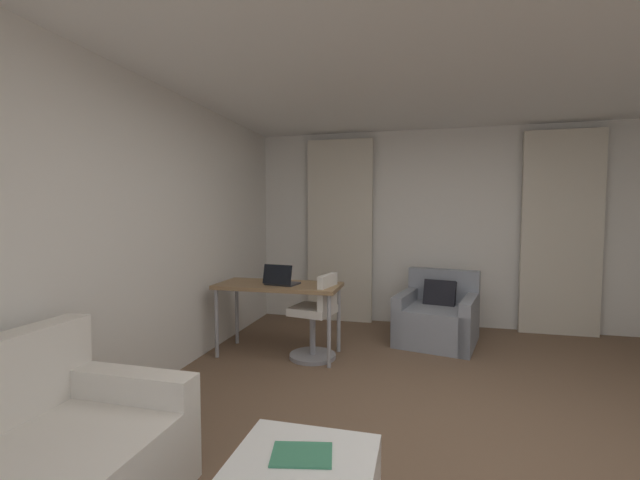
# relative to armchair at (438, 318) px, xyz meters

# --- Properties ---
(ground_plane) EXTENTS (12.00, 12.00, 0.00)m
(ground_plane) POSITION_rel_armchair_xyz_m (0.08, -2.23, -0.28)
(ground_plane) COLOR brown
(wall_window) EXTENTS (5.12, 0.06, 2.60)m
(wall_window) POSITION_rel_armchair_xyz_m (0.08, 0.80, 1.02)
(wall_window) COLOR silver
(wall_window) RESTS_ON ground
(wall_left) EXTENTS (0.06, 6.12, 2.60)m
(wall_left) POSITION_rel_armchair_xyz_m (-2.45, -2.23, 1.02)
(wall_left) COLOR silver
(wall_left) RESTS_ON ground
(ceiling) EXTENTS (5.12, 6.12, 0.06)m
(ceiling) POSITION_rel_armchair_xyz_m (0.08, -2.23, 2.35)
(ceiling) COLOR white
(ceiling) RESTS_ON wall_left
(curtain_left_panel) EXTENTS (0.90, 0.06, 2.50)m
(curtain_left_panel) POSITION_rel_armchair_xyz_m (-1.29, 0.67, 0.97)
(curtain_left_panel) COLOR beige
(curtain_left_panel) RESTS_ON ground
(curtain_right_panel) EXTENTS (0.90, 0.06, 2.50)m
(curtain_right_panel) POSITION_rel_armchair_xyz_m (1.46, 0.67, 0.97)
(curtain_right_panel) COLOR beige
(curtain_right_panel) RESTS_ON ground
(armchair) EXTENTS (1.01, 1.04, 0.81)m
(armchair) POSITION_rel_armchair_xyz_m (0.00, 0.00, 0.00)
(armchair) COLOR gray
(armchair) RESTS_ON ground
(desk) EXTENTS (1.29, 0.58, 0.75)m
(desk) POSITION_rel_armchair_xyz_m (-1.64, -0.85, 0.41)
(desk) COLOR olive
(desk) RESTS_ON ground
(desk_chair) EXTENTS (0.48, 0.48, 0.88)m
(desk_chair) POSITION_rel_armchair_xyz_m (-1.23, -0.87, 0.12)
(desk_chair) COLOR gray
(desk_chair) RESTS_ON ground
(laptop) EXTENTS (0.36, 0.30, 0.22)m
(laptop) POSITION_rel_armchair_xyz_m (-1.60, -0.90, 0.52)
(laptop) COLOR #2D2D33
(laptop) RESTS_ON desk
(magazine_open) EXTENTS (0.31, 0.25, 0.01)m
(magazine_open) POSITION_rel_armchair_xyz_m (-0.72, -3.11, 0.10)
(magazine_open) COLOR #387F5B
(magazine_open) RESTS_ON coffee_table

